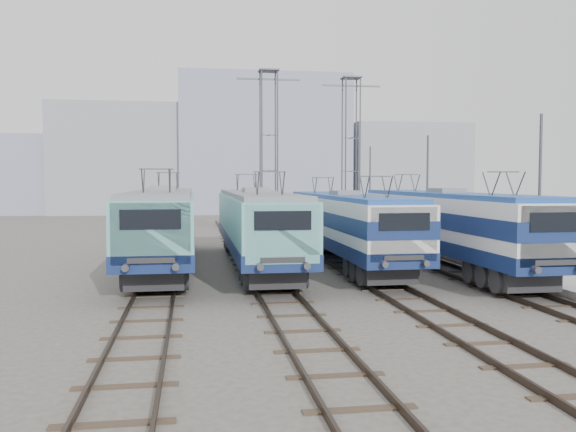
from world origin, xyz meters
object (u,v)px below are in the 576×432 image
at_px(locomotive_far_left, 164,221).
at_px(mast_front, 539,200).
at_px(catenary_tower_east, 351,149).
at_px(mast_mid, 427,194).
at_px(locomotive_center_right, 345,221).
at_px(mast_rear, 370,191).
at_px(locomotive_center_left, 256,222).
at_px(catenary_tower_west, 269,147).
at_px(locomotive_far_right, 447,222).

xyz_separation_m(locomotive_far_left, mast_front, (15.35, -7.38, 1.17)).
distance_m(catenary_tower_east, mast_mid, 10.69).
bearing_deg(locomotive_center_right, mast_mid, 38.90).
distance_m(catenary_tower_east, mast_rear, 4.28).
height_order(locomotive_center_right, mast_mid, mast_mid).
height_order(locomotive_far_left, locomotive_center_left, locomotive_far_left).
bearing_deg(mast_front, mast_mid, 90.00).
distance_m(catenary_tower_west, mast_rear, 9.99).
distance_m(locomotive_far_left, catenary_tower_west, 14.95).
distance_m(locomotive_far_left, locomotive_center_right, 9.01).
relative_size(catenary_tower_west, mast_rear, 1.71).
height_order(locomotive_far_right, mast_front, mast_front).
distance_m(locomotive_far_right, mast_rear, 19.30).
bearing_deg(mast_front, locomotive_center_left, 147.62).
bearing_deg(locomotive_far_right, catenary_tower_east, 90.83).
height_order(catenary_tower_west, mast_front, catenary_tower_west).
relative_size(catenary_tower_west, mast_front, 1.71).
distance_m(locomotive_far_left, locomotive_far_right, 13.74).
height_order(locomotive_center_left, catenary_tower_east, catenary_tower_east).
bearing_deg(locomotive_far_right, mast_rear, 84.49).
relative_size(locomotive_far_right, mast_front, 2.61).
relative_size(locomotive_center_left, locomotive_far_right, 1.00).
bearing_deg(locomotive_center_left, locomotive_far_right, -12.85).
bearing_deg(locomotive_center_left, mast_mid, 25.26).
relative_size(locomotive_far_left, locomotive_center_right, 1.06).
bearing_deg(mast_rear, locomotive_far_left, -132.72).
distance_m(locomotive_center_right, mast_rear, 18.31).
xyz_separation_m(catenary_tower_west, mast_front, (8.60, -20.00, -3.14)).
bearing_deg(locomotive_far_right, mast_front, -69.03).
xyz_separation_m(locomotive_far_left, locomotive_far_right, (13.50, -2.55, 0.00)).
distance_m(locomotive_center_right, catenary_tower_west, 14.02).
xyz_separation_m(locomotive_far_right, mast_rear, (1.85, 19.17, 1.17)).
distance_m(mast_front, mast_mid, 12.00).
relative_size(locomotive_center_right, mast_rear, 2.52).
bearing_deg(catenary_tower_west, locomotive_center_right, -80.27).
distance_m(locomotive_far_left, locomotive_center_left, 4.53).
bearing_deg(locomotive_far_left, mast_front, -25.68).
bearing_deg(mast_mid, mast_front, -90.00).
xyz_separation_m(locomotive_center_right, locomotive_far_right, (4.50, -2.05, 0.08)).
bearing_deg(mast_rear, locomotive_far_right, -95.51).
relative_size(locomotive_far_left, locomotive_center_left, 1.02).
relative_size(mast_mid, mast_rear, 1.00).
height_order(locomotive_center_left, catenary_tower_west, catenary_tower_west).
height_order(locomotive_center_left, locomotive_center_right, locomotive_center_left).
xyz_separation_m(mast_front, mast_rear, (0.00, 24.00, 0.00)).
distance_m(mast_front, mast_rear, 24.00).
xyz_separation_m(locomotive_center_right, mast_mid, (6.35, 5.12, 1.25)).
bearing_deg(catenary_tower_east, locomotive_center_right, -105.70).
bearing_deg(locomotive_center_right, catenary_tower_east, 74.30).
bearing_deg(locomotive_center_right, locomotive_far_right, -24.48).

